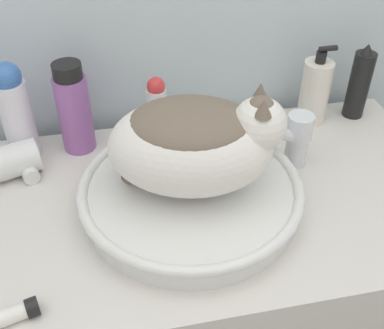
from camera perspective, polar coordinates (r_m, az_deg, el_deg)
The scene contains 9 objects.
vanity_counter at distance 1.24m, azimuth 0.63°, elevation -18.40°, with size 1.01×0.53×0.85m.
sink_basin at distance 0.88m, azimuth -0.16°, elevation -3.36°, with size 0.41×0.41×0.06m.
cat at distance 0.81m, azimuth 0.36°, elevation 2.86°, with size 0.32×0.33×0.19m.
faucet at distance 0.97m, azimuth 12.08°, elevation 3.15°, with size 0.13×0.07×0.13m.
lotion_bottle_white at distance 1.03m, azimuth -20.19°, elevation 5.97°, with size 0.06×0.06×0.21m.
deodorant_stick at distance 1.03m, azimuth -4.16°, elevation 6.59°, with size 0.04×0.04×0.15m.
hairspray_can_black at distance 1.17m, azimuth 19.22°, elevation 9.05°, with size 0.05×0.05×0.18m.
mouthwash_bottle at distance 1.02m, azimuth -13.81°, elevation 6.38°, with size 0.07×0.07×0.20m.
soap_pump_bottle at distance 1.12m, azimuth 14.36°, elevation 8.43°, with size 0.07×0.07×0.18m.
Camera 1 is at (-0.15, -0.39, 1.47)m, focal length 45.00 mm.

